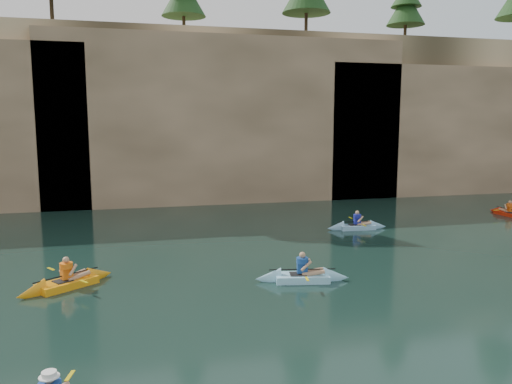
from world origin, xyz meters
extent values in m
plane|color=black|center=(0.00, 0.00, 0.00)|extent=(160.00, 160.00, 0.00)
cube|color=tan|center=(0.00, 30.00, 6.00)|extent=(70.00, 16.00, 12.00)
cube|color=tan|center=(2.00, 22.60, 5.70)|extent=(24.00, 2.40, 11.40)
cube|color=tan|center=(22.00, 22.60, 4.92)|extent=(26.00, 2.40, 9.84)
cube|color=black|center=(-4.00, 21.95, 1.60)|extent=(3.50, 1.00, 3.20)
cube|color=black|center=(10.00, 21.95, 2.25)|extent=(5.00, 1.00, 4.50)
sphere|color=tan|center=(-5.97, -1.70, 0.94)|extent=(0.21, 0.21, 0.21)
cube|color=yellow|center=(-5.75, -0.76, 0.45)|extent=(0.17, 0.43, 0.02)
cylinder|color=white|center=(-5.97, -1.70, 0.98)|extent=(0.37, 0.37, 0.10)
cube|color=orange|center=(-6.67, 6.33, 0.14)|extent=(2.61, 2.20, 0.29)
cone|color=orange|center=(-5.66, 7.06, 0.14)|extent=(1.21, 1.18, 0.78)
cone|color=orange|center=(-7.67, 5.61, 0.14)|extent=(1.21, 1.18, 0.78)
cube|color=black|center=(-6.79, 6.25, 0.26)|extent=(0.73, 0.72, 0.04)
cube|color=orange|center=(-6.67, 6.33, 0.56)|extent=(0.42, 0.40, 0.52)
sphere|color=tan|center=(-6.67, 6.33, 0.94)|extent=(0.22, 0.22, 0.22)
cylinder|color=black|center=(-6.67, 6.33, 0.43)|extent=(1.90, 1.39, 0.04)
cube|color=yellow|center=(-7.29, 7.19, 0.43)|extent=(0.31, 0.39, 0.02)
cube|color=yellow|center=(-6.04, 5.48, 0.43)|extent=(0.31, 0.39, 0.02)
cube|color=#96DBFB|center=(1.18, 5.06, 0.14)|extent=(2.63, 1.26, 0.29)
cone|color=#96DBFB|center=(2.34, 4.85, 0.14)|extent=(1.02, 0.93, 0.78)
cone|color=#96DBFB|center=(0.01, 5.28, 0.14)|extent=(1.02, 0.93, 0.78)
cube|color=black|center=(1.03, 5.09, 0.26)|extent=(0.63, 0.58, 0.04)
cube|color=navy|center=(1.18, 5.06, 0.56)|extent=(0.39, 0.29, 0.52)
sphere|color=tan|center=(1.18, 5.06, 0.93)|extent=(0.22, 0.22, 0.22)
cylinder|color=black|center=(1.18, 5.06, 0.43)|extent=(2.28, 0.46, 0.04)
cube|color=yellow|center=(1.37, 6.10, 0.43)|extent=(0.16, 0.43, 0.02)
cube|color=yellow|center=(0.98, 4.03, 0.43)|extent=(0.16, 0.43, 0.02)
cube|color=red|center=(16.89, 13.58, 0.12)|extent=(0.83, 2.39, 0.25)
cone|color=red|center=(16.83, 14.69, 0.12)|extent=(0.72, 0.87, 0.68)
cube|color=black|center=(16.90, 13.43, 0.22)|extent=(0.45, 0.57, 0.04)
cube|color=#D65612|center=(16.89, 13.58, 0.48)|extent=(0.22, 0.32, 0.45)
sphere|color=tan|center=(16.89, 13.58, 0.81)|extent=(0.19, 0.19, 0.19)
cylinder|color=black|center=(16.89, 13.58, 0.39)|extent=(0.14, 2.00, 0.04)
cube|color=yellow|center=(15.99, 13.53, 0.39)|extent=(0.42, 0.10, 0.02)
cube|color=#83B6DB|center=(6.64, 12.32, 0.13)|extent=(2.48, 0.94, 0.27)
cone|color=#83B6DB|center=(7.78, 12.24, 0.13)|extent=(0.91, 0.79, 0.73)
cone|color=#83B6DB|center=(5.50, 12.41, 0.13)|extent=(0.91, 0.79, 0.73)
cube|color=black|center=(6.49, 12.34, 0.24)|extent=(0.58, 0.49, 0.04)
cube|color=navy|center=(6.64, 12.32, 0.52)|extent=(0.35, 0.24, 0.49)
sphere|color=tan|center=(6.64, 12.32, 0.87)|extent=(0.20, 0.20, 0.20)
cylinder|color=black|center=(6.64, 12.32, 0.41)|extent=(2.14, 0.20, 0.04)
cube|color=yellow|center=(6.72, 13.30, 0.41)|extent=(0.11, 0.42, 0.02)
cube|color=yellow|center=(6.57, 11.35, 0.41)|extent=(0.11, 0.42, 0.02)
camera|label=1|loc=(-4.35, -10.76, 5.53)|focal=35.00mm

